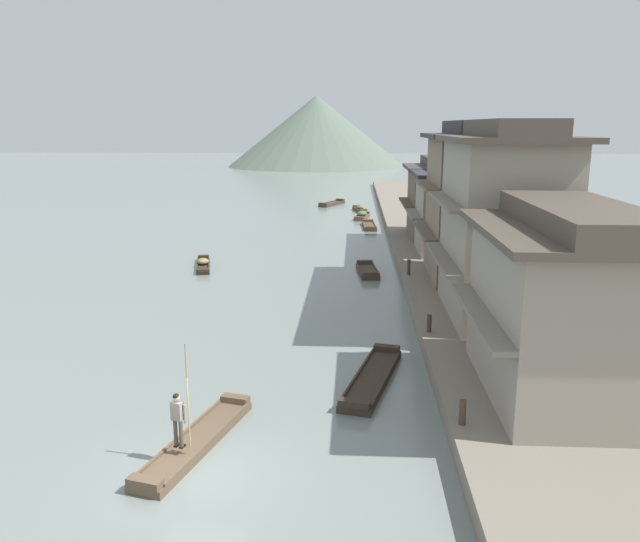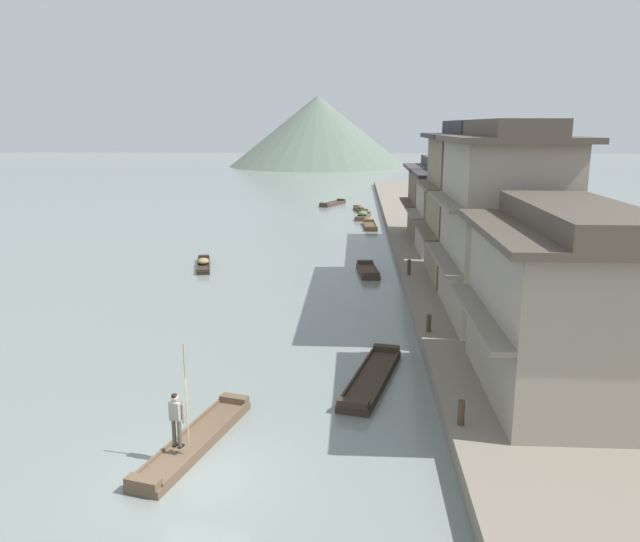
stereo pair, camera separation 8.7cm
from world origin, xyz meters
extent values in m
plane|color=gray|center=(0.00, 0.00, 0.00)|extent=(400.00, 400.00, 0.00)
cube|color=slate|center=(15.97, 30.00, 0.32)|extent=(18.00, 110.00, 0.65)
cube|color=brown|center=(-0.40, 1.61, 0.12)|extent=(2.43, 5.62, 0.23)
cube|color=brown|center=(0.27, 4.14, 0.34)|extent=(0.99, 0.59, 0.21)
cube|color=brown|center=(-1.08, -0.92, 0.34)|extent=(0.99, 0.59, 0.21)
cube|color=brown|center=(-0.86, 1.73, 0.27)|extent=(1.38, 4.89, 0.08)
cube|color=brown|center=(0.05, 1.49, 0.27)|extent=(1.38, 4.89, 0.08)
cube|color=black|center=(-0.72, 0.77, 0.47)|extent=(0.17, 0.24, 0.05)
cylinder|color=#4C473D|center=(-0.73, 0.73, 0.89)|extent=(0.11, 0.11, 0.78)
cube|color=black|center=(-0.55, 0.71, 0.47)|extent=(0.17, 0.24, 0.05)
cylinder|color=#4C473D|center=(-0.56, 0.67, 0.89)|extent=(0.11, 0.11, 0.78)
cube|color=gray|center=(-0.65, 0.70, 1.54)|extent=(0.37, 0.30, 0.52)
cylinder|color=gray|center=(-0.83, 0.83, 1.47)|extent=(0.08, 0.08, 0.56)
cylinder|color=gray|center=(-0.43, 0.69, 1.47)|extent=(0.08, 0.08, 0.56)
sphere|color=#DBB28E|center=(-0.65, 0.70, 1.94)|extent=(0.20, 0.20, 0.20)
sphere|color=black|center=(-0.65, 0.69, 1.96)|extent=(0.18, 0.18, 0.18)
cylinder|color=tan|center=(-0.33, 0.69, 1.99)|extent=(0.04, 0.04, 3.00)
cube|color=brown|center=(4.69, 53.40, 0.13)|extent=(1.64, 3.67, 0.26)
cube|color=brown|center=(4.31, 54.99, 0.37)|extent=(0.80, 0.52, 0.23)
cube|color=brown|center=(5.08, 51.81, 0.37)|extent=(0.80, 0.52, 0.23)
cube|color=brown|center=(4.33, 53.31, 0.30)|extent=(0.80, 3.01, 0.08)
cube|color=brown|center=(5.05, 53.49, 0.30)|extent=(0.80, 3.01, 0.08)
ellipsoid|color=brown|center=(4.69, 53.40, 0.46)|extent=(0.96, 1.18, 0.41)
cube|color=#33281E|center=(4.84, 6.59, 0.13)|extent=(2.48, 5.83, 0.25)
cube|color=#33281E|center=(5.49, 9.22, 0.36)|extent=(1.08, 0.60, 0.23)
cube|color=#33281E|center=(4.19, 3.95, 0.36)|extent=(1.08, 0.60, 0.23)
cube|color=#33281E|center=(4.33, 6.72, 0.29)|extent=(1.33, 5.09, 0.08)
cube|color=#33281E|center=(5.36, 6.46, 0.29)|extent=(1.33, 5.09, 0.08)
cube|color=#423328|center=(1.47, 58.83, 0.14)|extent=(3.02, 4.81, 0.27)
cube|color=#423328|center=(2.42, 60.86, 0.39)|extent=(1.06, 0.75, 0.24)
cube|color=#423328|center=(0.53, 56.80, 0.39)|extent=(1.06, 0.75, 0.24)
cube|color=#423328|center=(1.00, 59.05, 0.31)|extent=(1.88, 3.92, 0.08)
cube|color=#423328|center=(1.94, 58.61, 0.31)|extent=(1.88, 3.92, 0.08)
cube|color=brown|center=(4.90, 48.15, 0.12)|extent=(1.72, 4.25, 0.24)
cube|color=brown|center=(5.21, 50.04, 0.35)|extent=(1.00, 0.51, 0.21)
cube|color=brown|center=(4.60, 46.26, 0.35)|extent=(1.00, 0.51, 0.21)
cube|color=brown|center=(4.42, 48.23, 0.28)|extent=(0.66, 3.60, 0.08)
cube|color=brown|center=(5.39, 48.07, 0.28)|extent=(0.66, 3.60, 0.08)
ellipsoid|color=#4C6B42|center=(4.90, 48.15, 0.50)|extent=(1.16, 1.48, 0.53)
cube|color=#33281E|center=(-5.80, 25.18, 0.10)|extent=(1.85, 4.76, 0.19)
cube|color=#33281E|center=(-6.29, 27.32, 0.28)|extent=(0.80, 0.52, 0.17)
cube|color=#33281E|center=(-5.31, 23.04, 0.28)|extent=(0.80, 0.52, 0.17)
cube|color=#33281E|center=(-6.16, 25.10, 0.23)|extent=(1.02, 4.10, 0.08)
cube|color=#33281E|center=(-5.44, 25.27, 0.23)|extent=(1.02, 4.10, 0.08)
ellipsoid|color=olive|center=(-5.80, 25.18, 0.39)|extent=(0.95, 1.17, 0.41)
cube|color=brown|center=(5.51, 42.29, 0.12)|extent=(1.30, 4.56, 0.24)
cube|color=brown|center=(5.41, 44.39, 0.35)|extent=(1.00, 0.40, 0.21)
cube|color=brown|center=(5.60, 40.18, 0.35)|extent=(1.00, 0.40, 0.21)
cube|color=brown|center=(5.00, 42.26, 0.28)|extent=(0.26, 4.02, 0.08)
cube|color=brown|center=(6.01, 42.31, 0.28)|extent=(0.26, 4.02, 0.08)
cube|color=#423328|center=(5.00, 23.93, 0.13)|extent=(1.49, 3.80, 0.26)
cube|color=#423328|center=(4.84, 25.63, 0.37)|extent=(1.06, 0.46, 0.23)
cube|color=#423328|center=(5.16, 22.23, 0.37)|extent=(1.06, 0.46, 0.23)
cube|color=#423328|center=(4.47, 23.88, 0.30)|extent=(0.39, 3.20, 0.08)
cube|color=#423328|center=(5.53, 23.98, 0.30)|extent=(0.39, 3.20, 0.08)
cube|color=gray|center=(11.05, 4.64, 3.25)|extent=(5.12, 7.43, 5.20)
cube|color=gray|center=(8.15, 4.64, 3.25)|extent=(0.70, 7.43, 0.16)
cube|color=#4C4238|center=(11.05, 4.64, 5.97)|extent=(6.02, 8.33, 0.24)
cube|color=#4C4238|center=(11.05, 4.64, 6.44)|extent=(3.07, 8.33, 0.70)
cube|color=gray|center=(10.74, 13.28, 4.55)|extent=(4.48, 7.40, 7.80)
cube|color=gray|center=(8.15, 13.28, 3.25)|extent=(0.70, 7.40, 0.16)
cube|color=gray|center=(8.15, 13.28, 5.85)|extent=(0.70, 7.40, 0.16)
cube|color=#4C4238|center=(10.74, 13.28, 8.57)|extent=(5.38, 8.30, 0.24)
cube|color=#4C4238|center=(10.74, 13.28, 9.04)|extent=(2.69, 8.30, 0.70)
cube|color=#7F705B|center=(10.62, 20.82, 4.55)|extent=(4.25, 6.39, 7.80)
cube|color=brown|center=(8.15, 20.82, 3.25)|extent=(0.70, 6.39, 0.16)
cube|color=brown|center=(8.15, 20.82, 5.85)|extent=(0.70, 6.39, 0.16)
cube|color=#2D2D33|center=(10.62, 20.82, 8.57)|extent=(5.15, 7.29, 0.24)
cube|color=#2D2D33|center=(10.62, 20.82, 9.04)|extent=(2.55, 7.29, 0.70)
cube|color=gray|center=(10.85, 27.97, 3.25)|extent=(4.71, 5.32, 5.20)
cube|color=gray|center=(8.15, 27.97, 3.25)|extent=(0.70, 5.32, 0.16)
cube|color=#2D2D33|center=(10.85, 27.97, 5.97)|extent=(5.61, 6.22, 0.24)
cube|color=#2D2D33|center=(10.85, 27.97, 6.44)|extent=(2.83, 6.22, 0.70)
cube|color=brown|center=(10.98, 34.35, 3.25)|extent=(4.97, 6.55, 5.20)
cube|color=#4D4135|center=(8.15, 34.35, 3.25)|extent=(0.70, 6.55, 0.16)
cube|color=#3D3838|center=(10.98, 34.35, 5.97)|extent=(5.87, 7.45, 0.24)
cube|color=#3D3838|center=(10.98, 34.35, 6.44)|extent=(2.98, 7.45, 0.70)
cylinder|color=#473828|center=(7.32, 2.11, 1.02)|extent=(0.20, 0.20, 0.75)
cylinder|color=#473828|center=(7.32, 10.60, 1.01)|extent=(0.20, 0.20, 0.74)
cylinder|color=#473828|center=(7.32, 21.07, 1.09)|extent=(0.20, 0.20, 0.88)
cone|color=#5B6B5B|center=(-4.69, 131.39, 7.87)|extent=(40.28, 40.28, 15.73)
camera|label=1|loc=(4.12, -14.98, 9.14)|focal=35.46mm
camera|label=2|loc=(4.21, -14.97, 9.14)|focal=35.46mm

